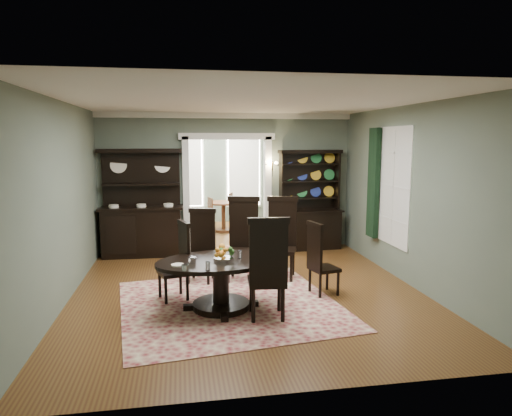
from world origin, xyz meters
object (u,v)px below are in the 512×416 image
at_px(sideboard, 142,219).
at_px(welsh_dresser, 310,213).
at_px(dining_table, 221,275).
at_px(parlor_table, 223,212).

distance_m(sideboard, welsh_dresser, 3.66).
distance_m(dining_table, parlor_table, 5.66).
bearing_deg(parlor_table, dining_table, -95.89).
distance_m(welsh_dresser, parlor_table, 2.82).
bearing_deg(parlor_table, welsh_dresser, -52.08).
xyz_separation_m(welsh_dresser, parlor_table, (-1.73, 2.22, -0.28)).
bearing_deg(welsh_dresser, sideboard, 176.70).
height_order(dining_table, welsh_dresser, welsh_dresser).
xyz_separation_m(dining_table, parlor_table, (0.58, 5.63, 0.01)).
relative_size(sideboard, parlor_table, 2.60).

